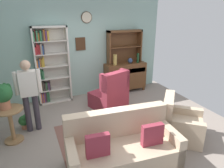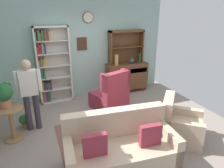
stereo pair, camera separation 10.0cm
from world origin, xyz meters
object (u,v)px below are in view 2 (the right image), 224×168
sideboard (127,76)px  coffee_table (108,120)px  vase_round (132,61)px  bottle_wine (140,58)px  sideboard_hutch (126,42)px  plant_stand (11,120)px  person_reading (29,91)px  armchair_floral (179,126)px  potted_plant_large (3,94)px  wingback_chair (111,95)px  vase_tall (116,60)px  couch_floral (120,149)px  book_stack (107,116)px  potted_plant_small (25,120)px

sideboard → coffee_table: size_ratio=1.62×
vase_round → bottle_wine: size_ratio=0.57×
sideboard_hutch → plant_stand: (-3.27, -1.65, -1.13)m
person_reading → bottle_wine: bearing=20.0°
sideboard_hutch → coffee_table: (-1.44, -2.21, -1.21)m
armchair_floral → potted_plant_large: size_ratio=2.21×
armchair_floral → wingback_chair: wingback_chair is taller
sideboard_hutch → bottle_wine: (0.39, -0.20, -0.49)m
sideboard → vase_tall: (-0.39, -0.08, 0.57)m
sideboard → potted_plant_large: potted_plant_large is taller
sideboard_hutch → plant_stand: sideboard_hutch is taller
sideboard → vase_tall: size_ratio=4.05×
sideboard → armchair_floral: (-0.15, -2.76, -0.22)m
plant_stand → sideboard_hutch: bearing=26.8°
armchair_floral → wingback_chair: (-0.77, 1.78, 0.09)m
couch_floral → coffee_table: size_ratio=2.34×
vase_tall → person_reading: (-2.48, -1.20, -0.17)m
vase_round → bottle_wine: bottle_wine is taller
person_reading → couch_floral: bearing=-53.0°
sideboard → wingback_chair: (-0.92, -0.98, -0.13)m
couch_floral → potted_plant_large: 2.41m
bottle_wine → plant_stand: bottle_wine is taller
wingback_chair → coffee_table: wingback_chair is taller
sideboard_hutch → wingback_chair: bearing=-130.3°
coffee_table → plant_stand: bearing=163.1°
wingback_chair → plant_stand: wingback_chair is taller
sideboard → book_stack: 2.58m
coffee_table → book_stack: (-0.03, -0.02, 0.11)m
sideboard → vase_tall: vase_tall is taller
person_reading → book_stack: size_ratio=8.04×
book_stack → person_reading: bearing=149.0°
armchair_floral → potted_plant_large: bearing=158.1°
potted_plant_large → person_reading: (0.46, 0.21, -0.09)m
armchair_floral → book_stack: bearing=153.9°
bottle_wine → couch_floral: bearing=-124.0°
armchair_floral → wingback_chair: 1.94m
potted_plant_large → potted_plant_small: bearing=52.2°
plant_stand → coffee_table: size_ratio=0.88×
vase_tall → potted_plant_small: size_ratio=1.03×
couch_floral → wingback_chair: size_ratio=1.78×
vase_round → couch_floral: 3.46m
vase_tall → bottle_wine: bearing=-0.7°
vase_round → book_stack: size_ratio=0.88×
vase_tall → bottle_wine: (0.78, -0.01, -0.01)m
sideboard → bottle_wine: bearing=-12.9°
sideboard → potted_plant_large: 3.67m
vase_round → plant_stand: (-3.40, -1.48, -0.57)m
vase_tall → couch_floral: bearing=-112.1°
couch_floral → armchair_floral: (1.42, 0.24, -0.02)m
sideboard_hutch → armchair_floral: (-0.15, -2.87, -1.27)m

